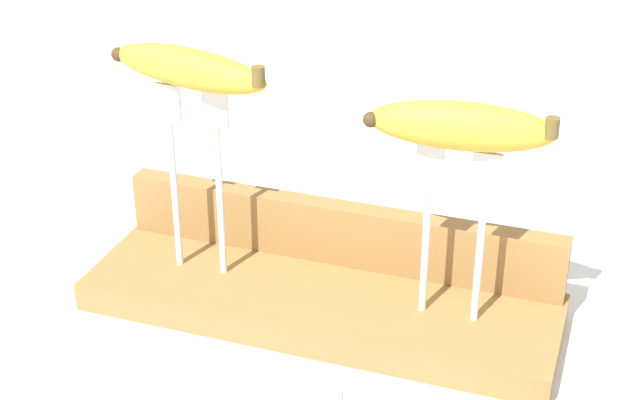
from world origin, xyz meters
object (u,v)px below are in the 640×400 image
fork_stand_left (193,166)px  fork_stand_right (454,221)px  banana_raised_right (460,128)px  banana_raised_left (186,70)px

fork_stand_left → fork_stand_right: (0.26, -0.00, -0.01)m
fork_stand_left → fork_stand_right: bearing=-0.0°
fork_stand_right → banana_raised_right: 0.09m
fork_stand_right → banana_raised_left: (-0.26, 0.00, 0.11)m
fork_stand_left → banana_raised_right: 0.27m
banana_raised_right → banana_raised_left: bearing=180.0°
banana_raised_left → banana_raised_right: 0.26m
fork_stand_left → fork_stand_right: fork_stand_left is taller
fork_stand_right → banana_raised_right: banana_raised_right is taller
fork_stand_left → banana_raised_left: bearing=167.7°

